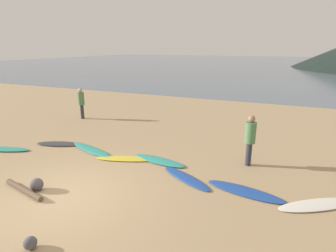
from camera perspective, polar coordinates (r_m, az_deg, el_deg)
ground_plane at (r=16.29m, az=3.93°, el=1.92°), size 120.00×120.00×0.20m
ocean_water at (r=70.68m, az=19.61°, el=12.33°), size 140.00×100.00×0.01m
surfboard_0 at (r=12.74m, az=-31.91°, el=-4.12°), size 2.50×1.21×0.09m
surfboard_1 at (r=12.30m, az=-21.98°, el=-3.50°), size 1.99×1.16×0.07m
surfboard_2 at (r=11.19m, az=-15.85°, el=-4.79°), size 2.53×1.23×0.09m
surfboard_3 at (r=10.07m, az=-8.77°, el=-6.80°), size 2.28×1.21×0.07m
surfboard_4 at (r=9.79m, az=-1.92°, el=-7.26°), size 2.16×0.87×0.09m
surfboard_5 at (r=8.61m, az=3.84°, el=-10.88°), size 2.01×1.40×0.07m
surfboard_6 at (r=8.19m, az=15.87°, el=-13.07°), size 2.29×0.96×0.07m
surfboard_7 at (r=8.28m, az=29.02°, el=-14.30°), size 2.17×1.72×0.06m
person_0 at (r=9.56m, az=16.92°, el=-2.13°), size 0.36×0.36×1.78m
person_1 at (r=16.04m, az=-17.82°, el=5.07°), size 0.35×0.35×1.74m
driftwood_log at (r=8.88m, az=-28.12°, el=-11.74°), size 1.75×0.51×0.15m
beach_rock_near at (r=6.63m, az=-27.03°, el=-21.09°), size 0.27×0.27×0.27m
beach_rock_far at (r=8.77m, az=-25.91°, el=-11.01°), size 0.37×0.37×0.37m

